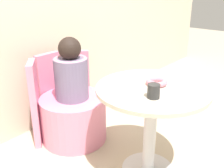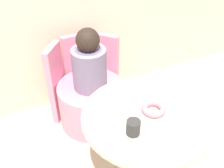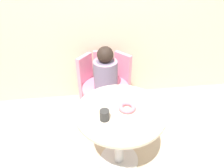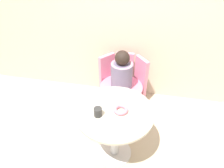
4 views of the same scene
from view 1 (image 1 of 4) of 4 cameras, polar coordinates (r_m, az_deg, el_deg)
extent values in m
plane|color=#B7A88E|center=(2.02, 7.83, -17.59)|extent=(12.00, 12.00, 0.00)
cylinder|color=silver|center=(1.81, 8.24, -10.25)|extent=(0.08, 0.08, 0.60)
cylinder|color=beige|center=(1.67, 8.80, -1.09)|extent=(0.72, 0.72, 0.02)
cylinder|color=pink|center=(2.24, -8.32, -7.37)|extent=(0.54, 0.54, 0.38)
cube|color=pink|center=(2.39, -13.34, -1.67)|extent=(0.23, 0.05, 0.70)
cube|color=pink|center=(2.44, -7.60, -0.71)|extent=(0.19, 0.21, 0.70)
cube|color=pink|center=(2.19, -16.35, -4.16)|extent=(0.19, 0.21, 0.70)
cylinder|color=slate|center=(2.10, -8.83, 1.15)|extent=(0.27, 0.27, 0.33)
torus|color=pink|center=(2.05, -9.08, 5.23)|extent=(0.26, 0.26, 0.04)
sphere|color=black|center=(2.03, -9.23, 7.65)|extent=(0.18, 0.18, 0.18)
torus|color=pink|center=(1.70, 9.67, 0.43)|extent=(0.14, 0.14, 0.04)
cylinder|color=#2D2D2D|center=(1.50, 9.05, -1.53)|extent=(0.07, 0.07, 0.08)
cube|color=white|center=(1.62, 14.20, -1.61)|extent=(0.12, 0.12, 0.01)
camera|label=2|loc=(0.79, 59.56, 41.56)|focal=42.00mm
camera|label=3|loc=(1.25, 68.34, 29.36)|focal=32.00mm
camera|label=4|loc=(1.77, 67.60, 31.97)|focal=32.00mm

